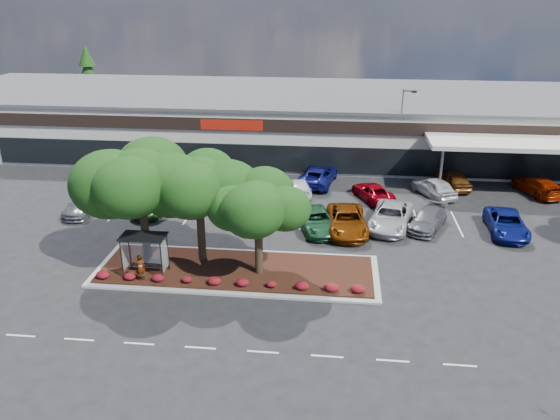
# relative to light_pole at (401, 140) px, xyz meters

# --- Properties ---
(ground) EXTENTS (160.00, 160.00, 0.00)m
(ground) POSITION_rel_light_pole_xyz_m (-9.92, -24.17, -3.69)
(ground) COLOR black
(ground) RESTS_ON ground
(retail_store) EXTENTS (80.40, 25.20, 6.25)m
(retail_store) POSITION_rel_light_pole_xyz_m (-9.86, 9.74, -0.53)
(retail_store) COLOR beige
(retail_store) RESTS_ON ground
(landscape_island) EXTENTS (18.00, 6.00, 0.26)m
(landscape_island) POSITION_rel_light_pole_xyz_m (-11.92, -20.17, -3.56)
(landscape_island) COLOR #A2A29D
(landscape_island) RESTS_ON ground
(lane_markings) EXTENTS (33.12, 20.06, 0.01)m
(lane_markings) POSITION_rel_light_pole_xyz_m (-10.06, -13.75, -3.68)
(lane_markings) COLOR silver
(lane_markings) RESTS_ON ground
(shrub_row) EXTENTS (17.00, 0.80, 0.50)m
(shrub_row) POSITION_rel_light_pole_xyz_m (-11.92, -22.27, -3.18)
(shrub_row) COLOR maroon
(shrub_row) RESTS_ON landscape_island
(bus_shelter) EXTENTS (2.75, 1.55, 2.59)m
(bus_shelter) POSITION_rel_light_pole_xyz_m (-17.42, -21.22, -1.38)
(bus_shelter) COLOR black
(bus_shelter) RESTS_ON landscape_island
(island_tree_west) EXTENTS (7.20, 7.20, 7.89)m
(island_tree_west) POSITION_rel_light_pole_xyz_m (-17.92, -19.67, 0.52)
(island_tree_west) COLOR #18340F
(island_tree_west) RESTS_ON landscape_island
(island_tree_mid) EXTENTS (6.60, 6.60, 7.32)m
(island_tree_mid) POSITION_rel_light_pole_xyz_m (-14.42, -18.97, 0.23)
(island_tree_mid) COLOR #18340F
(island_tree_mid) RESTS_ON landscape_island
(island_tree_east) EXTENTS (5.80, 5.80, 6.50)m
(island_tree_east) POSITION_rel_light_pole_xyz_m (-10.42, -20.47, -0.17)
(island_tree_east) COLOR #18340F
(island_tree_east) RESTS_ON landscape_island
(conifer_north_west) EXTENTS (4.40, 4.40, 10.00)m
(conifer_north_west) POSITION_rel_light_pole_xyz_m (-39.92, 21.83, 1.31)
(conifer_north_west) COLOR #18340F
(conifer_north_west) RESTS_ON ground
(person_waiting) EXTENTS (0.71, 0.56, 1.70)m
(person_waiting) POSITION_rel_light_pole_xyz_m (-17.46, -22.23, -2.58)
(person_waiting) COLOR #594C47
(person_waiting) RESTS_ON landscape_island
(light_pole) EXTENTS (1.39, 0.84, 8.41)m
(light_pole) POSITION_rel_light_pole_xyz_m (0.00, 0.00, 0.00)
(light_pole) COLOR #A2A29D
(light_pole) RESTS_ON ground
(car_0) EXTENTS (2.07, 5.00, 1.45)m
(car_0) POSITION_rel_light_pole_xyz_m (-26.01, -11.62, -2.96)
(car_0) COLOR slate
(car_0) RESTS_ON ground
(car_1) EXTENTS (4.26, 5.62, 1.42)m
(car_1) POSITION_rel_light_pole_xyz_m (-20.01, -11.02, -2.98)
(car_1) COLOR #224E1B
(car_1) RESTS_ON ground
(car_2) EXTENTS (3.44, 5.81, 1.58)m
(car_2) POSITION_rel_light_pole_xyz_m (-13.03, -9.04, -2.90)
(car_2) COLOR #15411B
(car_2) RESTS_ON ground
(car_3) EXTENTS (3.51, 5.05, 1.58)m
(car_3) POSITION_rel_light_pole_xyz_m (-12.22, -9.73, -2.90)
(car_3) COLOR #164F15
(car_3) RESTS_ON ground
(car_4) EXTENTS (3.28, 6.27, 1.69)m
(car_4) POSITION_rel_light_pole_xyz_m (-4.90, -13.03, -2.84)
(car_4) COLOR #702F04
(car_4) RESTS_ON ground
(car_5) EXTENTS (4.06, 5.95, 1.51)m
(car_5) POSITION_rel_light_pole_xyz_m (-7.18, -13.02, -2.93)
(car_5) COLOR #1E532E
(car_5) RESTS_ON ground
(car_6) EXTENTS (4.13, 6.55, 1.69)m
(car_6) POSITION_rel_light_pole_xyz_m (-1.62, -11.88, -2.84)
(car_6) COLOR #B8B8B8
(car_6) RESTS_ON ground
(car_7) EXTENTS (3.86, 5.35, 1.44)m
(car_7) POSITION_rel_light_pole_xyz_m (1.13, -11.83, -2.97)
(car_7) COLOR #5B5A62
(car_7) RESTS_ON ground
(car_8) EXTENTS (2.87, 5.69, 1.54)m
(car_8) POSITION_rel_light_pole_xyz_m (6.79, -12.09, -2.92)
(car_8) COLOR navy
(car_8) RESTS_ON ground
(car_9) EXTENTS (4.24, 5.61, 1.41)m
(car_9) POSITION_rel_light_pole_xyz_m (-19.79, -4.63, -2.98)
(car_9) COLOR #525359
(car_9) RESTS_ON ground
(car_10) EXTENTS (4.36, 5.86, 1.48)m
(car_10) POSITION_rel_light_pole_xyz_m (-17.04, -5.75, -2.95)
(car_10) COLOR #612C0D
(car_10) RESTS_ON ground
(car_12) EXTENTS (2.69, 4.87, 1.34)m
(car_12) POSITION_rel_light_pole_xyz_m (-9.05, -5.57, -3.02)
(car_12) COLOR white
(car_12) RESTS_ON ground
(car_13) EXTENTS (3.79, 6.42, 1.68)m
(car_13) POSITION_rel_light_pole_xyz_m (-7.50, -2.71, -2.85)
(car_13) COLOR #0D105E
(car_13) RESTS_ON ground
(car_14) EXTENTS (3.98, 5.37, 1.35)m
(car_14) POSITION_rel_light_pole_xyz_m (-2.69, -6.06, -3.01)
(car_14) COLOR #82000B
(car_14) RESTS_ON ground
(car_15) EXTENTS (2.95, 5.16, 1.65)m
(car_15) POSITION_rel_light_pole_xyz_m (4.69, -2.33, -2.86)
(car_15) COLOR #63350F
(car_15) RESTS_ON ground
(car_16) EXTENTS (3.88, 5.30, 1.68)m
(car_16) POSITION_rel_light_pole_xyz_m (2.66, -4.69, -2.85)
(car_16) COLOR silver
(car_16) RESTS_ON ground
(car_17) EXTENTS (3.83, 5.82, 1.57)m
(car_17) POSITION_rel_light_pole_xyz_m (11.74, -3.23, -2.90)
(car_17) COLOR #9B2205
(car_17) RESTS_ON ground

